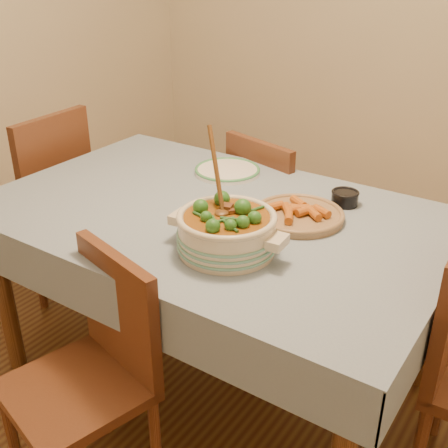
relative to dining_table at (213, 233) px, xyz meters
The scene contains 9 objects.
floor 0.66m from the dining_table, ahead, with size 4.50×4.50×0.00m, color #3F2112.
dining_table is the anchor object (origin of this frame).
stew_casserole 0.34m from the dining_table, 46.40° to the right, with size 0.40×0.33×0.37m.
white_plate 0.39m from the dining_table, 115.62° to the left, with size 0.34×0.34×0.02m.
condiment_bowl 0.51m from the dining_table, 40.60° to the left, with size 0.10×0.10×0.05m.
fried_plate 0.33m from the dining_table, 21.90° to the left, with size 0.38×0.38×0.05m.
chair_far 0.67m from the dining_table, 99.05° to the left, with size 0.48×0.48×0.85m.
chair_near 0.64m from the dining_table, 91.15° to the right, with size 0.47×0.47×0.83m.
chair_left 1.10m from the dining_table, behind, with size 0.45×0.45×0.93m.
Camera 1 is at (1.06, -1.50, 1.63)m, focal length 45.00 mm.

